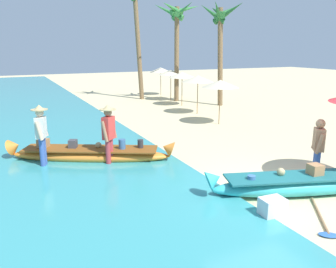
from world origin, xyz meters
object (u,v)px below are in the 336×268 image
at_px(person_tourist_customer, 318,147).
at_px(person_vendor_assistant, 41,132).
at_px(person_vendor_hatted, 109,131).
at_px(palm_tree_tall_inland, 221,25).
at_px(palm_tree_mid_cluster, 136,5).
at_px(palm_tree_leaning_seaward, 177,22).
at_px(boat_cyan_foreground, 305,184).
at_px(paddle, 323,221).
at_px(cooler_box, 272,209).
at_px(boat_orange_midground, 90,154).

distance_m(person_tourist_customer, person_vendor_assistant, 7.12).
height_order(person_vendor_hatted, palm_tree_tall_inland, palm_tree_tall_inland).
distance_m(person_vendor_hatted, palm_tree_mid_cluster, 13.77).
distance_m(palm_tree_leaning_seaward, palm_tree_mid_cluster, 2.77).
height_order(boat_cyan_foreground, paddle, boat_cyan_foreground).
height_order(person_tourist_customer, palm_tree_leaning_seaward, palm_tree_leaning_seaward).
xyz_separation_m(person_tourist_customer, cooler_box, (-2.31, -1.05, -0.68)).
bearing_deg(paddle, boat_cyan_foreground, 57.47).
height_order(palm_tree_tall_inland, palm_tree_leaning_seaward, palm_tree_leaning_seaward).
xyz_separation_m(palm_tree_leaning_seaward, palm_tree_mid_cluster, (-1.95, 1.66, 1.04)).
height_order(palm_tree_mid_cluster, cooler_box, palm_tree_mid_cluster).
xyz_separation_m(boat_cyan_foreground, palm_tree_leaning_seaward, (3.79, 13.91, 4.44)).
height_order(boat_cyan_foreground, palm_tree_mid_cluster, palm_tree_mid_cluster).
xyz_separation_m(boat_orange_midground, palm_tree_mid_cluster, (5.69, 11.21, 5.50)).
distance_m(person_vendor_hatted, palm_tree_tall_inland, 11.89).
height_order(boat_cyan_foreground, person_vendor_hatted, person_vendor_hatted).
xyz_separation_m(palm_tree_leaning_seaward, paddle, (-4.51, -15.04, -4.67)).
bearing_deg(person_vendor_hatted, palm_tree_leaning_seaward, 54.47).
xyz_separation_m(person_tourist_customer, person_vendor_assistant, (-5.95, 3.91, 0.14)).
relative_size(person_tourist_customer, palm_tree_tall_inland, 0.28).
bearing_deg(palm_tree_leaning_seaward, palm_tree_mid_cluster, 139.48).
height_order(boat_orange_midground, palm_tree_mid_cluster, palm_tree_mid_cluster).
height_order(boat_cyan_foreground, boat_orange_midground, boat_cyan_foreground).
distance_m(boat_cyan_foreground, palm_tree_leaning_seaward, 15.09).
xyz_separation_m(person_vendor_assistant, palm_tree_leaning_seaward, (8.93, 9.54, 3.67)).
distance_m(person_vendor_assistant, palm_tree_tall_inland, 12.82).
relative_size(person_vendor_hatted, person_tourist_customer, 1.10).
distance_m(boat_orange_midground, palm_tree_leaning_seaward, 13.01).
height_order(palm_tree_leaning_seaward, cooler_box, palm_tree_leaning_seaward).
relative_size(boat_orange_midground, palm_tree_mid_cluster, 0.64).
distance_m(palm_tree_mid_cluster, cooler_box, 17.41).
bearing_deg(person_vendor_assistant, boat_orange_midground, -0.16).
xyz_separation_m(boat_orange_midground, cooler_box, (2.36, -4.96, -0.03)).
relative_size(boat_cyan_foreground, cooler_box, 9.87).
bearing_deg(cooler_box, palm_tree_leaning_seaward, 73.93).
bearing_deg(palm_tree_mid_cluster, palm_tree_tall_inland, -52.72).
distance_m(boat_orange_midground, palm_tree_mid_cluster, 13.72).
relative_size(cooler_box, paddle, 0.32).
relative_size(person_vendor_hatted, paddle, 1.22).
height_order(person_vendor_assistant, paddle, person_vendor_assistant).
distance_m(person_vendor_assistant, cooler_box, 6.21).
distance_m(boat_orange_midground, cooler_box, 5.49).
bearing_deg(cooler_box, person_vendor_hatted, 118.06).
bearing_deg(palm_tree_leaning_seaward, boat_orange_midground, -128.69).
relative_size(boat_cyan_foreground, person_vendor_assistant, 2.58).
bearing_deg(person_tourist_customer, palm_tree_leaning_seaward, 77.53).
height_order(boat_orange_midground, paddle, boat_orange_midground).
bearing_deg(paddle, person_vendor_assistant, 128.77).
height_order(person_vendor_assistant, palm_tree_mid_cluster, palm_tree_mid_cluster).
distance_m(person_vendor_assistant, paddle, 7.12).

